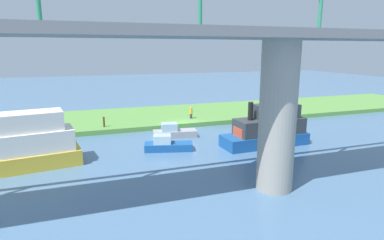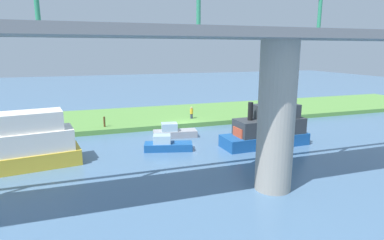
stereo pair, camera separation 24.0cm
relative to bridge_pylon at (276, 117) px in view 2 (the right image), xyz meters
The scene contains 11 objects.
ground_plane 17.21m from the bridge_pylon, 89.03° to the right, with size 160.00×160.00×0.00m, color #4C7093.
grassy_bank 23.01m from the bridge_pylon, 89.29° to the right, with size 80.00×12.00×0.50m, color #5B9342.
bridge_pylon is the anchor object (origin of this frame).
bridge_span 4.97m from the bridge_pylon, 90.00° to the right, with size 58.29×4.30×3.25m.
person_on_bank 19.27m from the bridge_pylon, 93.58° to the right, with size 0.47×0.47×1.39m.
mooring_post 20.25m from the bridge_pylon, 64.08° to the right, with size 0.20×0.20×1.07m, color brown.
skiff_small 17.85m from the bridge_pylon, 30.42° to the right, with size 9.02×4.17×4.44m.
pontoon_yellow 11.22m from the bridge_pylon, 66.43° to the right, with size 4.25×2.41×1.34m.
riverboat_paddlewheel 9.86m from the bridge_pylon, 119.72° to the right, with size 7.88×2.84×3.99m.
motorboat_white 14.80m from the bridge_pylon, 118.02° to the right, with size 4.15×2.00×1.33m.
houseboat_blue 14.31m from the bridge_pylon, 79.51° to the right, with size 4.38×2.11×1.40m.
Camera 2 is at (10.35, 32.49, 8.34)m, focal length 30.14 mm.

